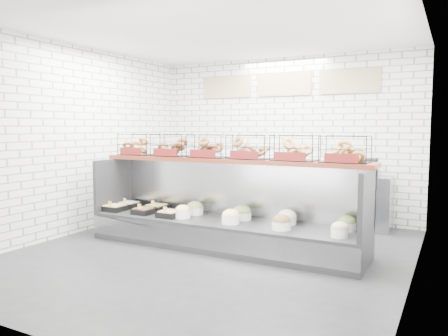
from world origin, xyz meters
The scene contains 5 objects.
ground centered at (0.00, 0.00, 0.00)m, with size 5.50×5.50×0.00m, color black.
room_shell centered at (0.00, 0.60, 2.06)m, with size 5.02×5.51×3.01m.
display_case centered at (0.00, 0.34, 0.33)m, with size 4.00×0.90×1.20m.
bagel_shelf centered at (0.00, 0.52, 1.39)m, with size 4.10×0.50×0.40m.
prep_counter centered at (-0.01, 2.43, 0.47)m, with size 4.00×0.60×1.20m.
Camera 1 is at (2.87, -5.05, 1.70)m, focal length 35.00 mm.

